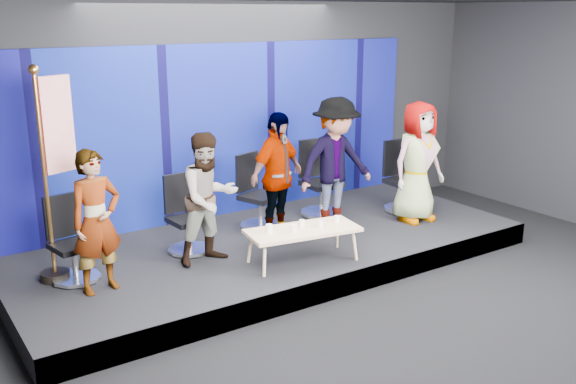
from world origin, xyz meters
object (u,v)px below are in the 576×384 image
Objects in this scene: chair_e at (402,188)px; mug_e at (337,219)px; mug_c at (302,223)px; mug_d at (320,224)px; coffee_table at (303,231)px; panelist_c at (277,176)px; mug_b at (294,229)px; panelist_b at (209,198)px; panelist_a at (96,222)px; panelist_d at (336,162)px; chair_a at (72,253)px; chair_b at (187,227)px; panelist_e at (417,162)px; mug_a at (269,229)px; chair_d at (319,190)px; flag_stand at (55,169)px; chair_c at (257,204)px.

chair_e reaches higher than mug_e.
mug_c is 0.92× the size of mug_d.
panelist_c is at bearing 76.03° from coffee_table.
mug_e is at bearing 2.44° from mug_b.
mug_d reaches higher than coffee_table.
panelist_b is 1.48× the size of chair_e.
panelist_d reaches higher than panelist_a.
mug_b is at bearing -26.00° from panelist_a.
mug_b is (-0.41, -1.02, -0.40)m from panelist_c.
chair_b reaches higher than chair_a.
panelist_e is 2.26m from mug_d.
mug_c is (0.21, 0.14, -0.01)m from mug_b.
chair_e reaches higher than coffee_table.
mug_a is at bearing -146.97° from panelist_c.
panelist_d is 19.20× the size of mug_b.
chair_d is 1.33m from chair_e.
panelist_e is (1.03, -1.03, 0.52)m from chair_d.
mug_d is (0.17, -0.16, 0.00)m from mug_c.
mug_a is 1.08× the size of mug_b.
chair_b is at bearing -21.70° from flag_stand.
panelist_b is at bearing -159.14° from chair_d.
panelist_c reaches higher than panelist_a.
panelist_d is 1.55m from mug_d.
mug_b is 1.05× the size of mug_d.
mug_e is (0.69, 0.03, -0.01)m from mug_b.
chair_d is 0.62× the size of panelist_d.
coffee_table is at bearing 176.91° from mug_e.
mug_d is at bearing -43.17° from mug_c.
mug_a is (-2.97, -0.81, 0.12)m from chair_e.
chair_a reaches higher than mug_b.
chair_a is 3.26m from mug_e.
panelist_c reaches higher than mug_a.
panelist_d is at bearing 35.57° from mug_b.
chair_c is 2.45m from panelist_e.
chair_b is 1.50m from mug_b.
chair_d is 1.05× the size of chair_e.
chair_a is 0.93× the size of chair_c.
coffee_table is (1.05, -1.15, 0.06)m from chair_b.
mug_d is at bearing -24.30° from panelist_a.
chair_e is 13.03× the size of mug_c.
panelist_d reaches higher than mug_b.
chair_b is at bearing 152.53° from panelist_c.
mug_c is 0.03× the size of flag_stand.
chair_c is 1.55m from mug_d.
flag_stand is (-3.97, -0.30, 0.94)m from chair_d.
panelist_b is at bearing -6.62° from panelist_a.
mug_a is at bearing 172.06° from mug_e.
panelist_d reaches higher than panelist_e.
panelist_a is at bearing 179.64° from panelist_e.
mug_d reaches higher than mug_c.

